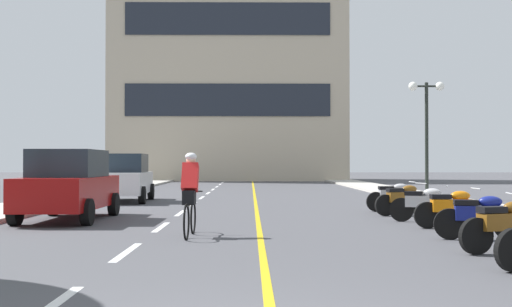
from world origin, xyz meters
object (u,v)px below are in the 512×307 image
at_px(motorcycle_4, 452,208).
at_px(cyclist_rider, 190,192).
at_px(motorcycle_7, 395,196).
at_px(street_lamp_mid, 427,111).
at_px(motorcycle_3, 480,216).
at_px(motorcycle_5, 425,203).
at_px(parked_car_near, 69,185).
at_px(motorcycle_6, 404,199).
at_px(motorcycle_2, 506,224).
at_px(parked_car_mid, 124,178).

bearing_deg(motorcycle_4, cyclist_rider, -165.90).
xyz_separation_m(motorcycle_4, motorcycle_7, (-0.17, 4.85, 0.00)).
relative_size(street_lamp_mid, cyclist_rider, 2.63).
bearing_deg(motorcycle_4, motorcycle_3, -94.16).
bearing_deg(motorcycle_5, parked_car_near, 175.73).
height_order(motorcycle_3, motorcycle_6, same).
height_order(motorcycle_2, motorcycle_7, same).
relative_size(motorcycle_2, motorcycle_7, 0.98).
bearing_deg(motorcycle_7, motorcycle_2, -91.30).
height_order(motorcycle_2, motorcycle_4, same).
bearing_deg(street_lamp_mid, parked_car_mid, -173.03).
relative_size(street_lamp_mid, motorcycle_6, 2.78).
xyz_separation_m(motorcycle_4, motorcycle_5, (-0.21, 1.46, 0.00)).
distance_m(street_lamp_mid, motorcycle_6, 8.82).
bearing_deg(cyclist_rider, motorcycle_3, -6.82).
relative_size(motorcycle_2, cyclist_rider, 0.94).
relative_size(parked_car_near, motorcycle_6, 2.51).
xyz_separation_m(parked_car_mid, cyclist_rider, (3.58, -11.18, -0.03)).
xyz_separation_m(parked_car_near, cyclist_rider, (3.48, -3.58, -0.03)).
distance_m(motorcycle_2, motorcycle_7, 8.68).
xyz_separation_m(motorcycle_5, motorcycle_7, (0.04, 3.40, 0.00)).
height_order(parked_car_near, motorcycle_6, parked_car_near).
bearing_deg(street_lamp_mid, cyclist_rider, -123.56).
height_order(parked_car_mid, motorcycle_3, parked_car_mid).
bearing_deg(street_lamp_mid, motorcycle_3, -101.76).
height_order(parked_car_mid, motorcycle_5, parked_car_mid).
xyz_separation_m(motorcycle_3, motorcycle_4, (0.15, 2.12, 0.00)).
xyz_separation_m(motorcycle_2, motorcycle_4, (0.37, 3.83, 0.00)).
bearing_deg(motorcycle_2, motorcycle_3, 82.85).
bearing_deg(motorcycle_5, parked_car_mid, 137.82).
xyz_separation_m(parked_car_near, motorcycle_2, (8.88, -5.96, -0.44)).
bearing_deg(parked_car_near, motorcycle_5, -4.27).
distance_m(street_lamp_mid, motorcycle_2, 15.63).
bearing_deg(motorcycle_3, motorcycle_7, 90.14).
relative_size(street_lamp_mid, parked_car_near, 1.11).
bearing_deg(motorcycle_3, motorcycle_5, 90.96).
distance_m(motorcycle_2, cyclist_rider, 5.92).
distance_m(street_lamp_mid, motorcycle_4, 11.91).
xyz_separation_m(motorcycle_2, cyclist_rider, (-5.40, 2.38, 0.41)).
bearing_deg(motorcycle_2, parked_car_mid, 123.51).
relative_size(parked_car_near, motorcycle_2, 2.53).
relative_size(street_lamp_mid, motorcycle_7, 2.73).
relative_size(motorcycle_3, cyclist_rider, 0.95).
bearing_deg(motorcycle_6, motorcycle_4, -85.93).
bearing_deg(motorcycle_6, motorcycle_7, 86.96).
bearing_deg(parked_car_mid, motorcycle_7, -28.00).
height_order(motorcycle_4, motorcycle_5, same).
distance_m(motorcycle_2, motorcycle_6, 7.28).
xyz_separation_m(parked_car_near, motorcycle_6, (9.00, 1.32, -0.44)).
xyz_separation_m(parked_car_mid, motorcycle_7, (9.17, -4.88, -0.44)).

